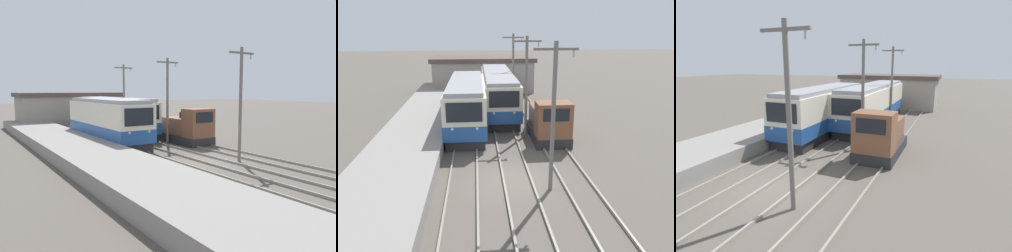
{
  "view_description": "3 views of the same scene",
  "coord_description": "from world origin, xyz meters",
  "views": [
    {
      "loc": [
        -13.3,
        -15.79,
        4.54
      ],
      "look_at": [
        0.62,
        5.41,
        1.71
      ],
      "focal_mm": 35.0,
      "sensor_mm": 36.0,
      "label": 1
    },
    {
      "loc": [
        -1.79,
        -15.52,
        7.7
      ],
      "look_at": [
        0.12,
        5.48,
        1.31
      ],
      "focal_mm": 35.0,
      "sensor_mm": 36.0,
      "label": 2
    },
    {
      "loc": [
        7.2,
        -9.05,
        5.67
      ],
      "look_at": [
        0.38,
        7.11,
        1.44
      ],
      "focal_mm": 28.0,
      "sensor_mm": 36.0,
      "label": 3
    }
  ],
  "objects": [
    {
      "name": "catenary_mast_mid",
      "position": [
        1.71,
        7.13,
        3.89
      ],
      "size": [
        2.0,
        0.2,
        7.13
      ],
      "color": "slate",
      "rests_on": "ground"
    },
    {
      "name": "platform_left",
      "position": [
        -6.25,
        0.0,
        0.43
      ],
      "size": [
        4.5,
        54.0,
        0.85
      ],
      "primitive_type": "cube",
      "color": "gray",
      "rests_on": "ground"
    },
    {
      "name": "track_center",
      "position": [
        0.2,
        0.0,
        0.07
      ],
      "size": [
        1.54,
        60.0,
        0.14
      ],
      "color": "gray",
      "rests_on": "ground"
    },
    {
      "name": "shunting_locomotive",
      "position": [
        3.2,
        6.32,
        1.21
      ],
      "size": [
        2.4,
        5.05,
        3.0
      ],
      "color": "#28282B",
      "rests_on": "ground"
    },
    {
      "name": "ground_plane",
      "position": [
        0.0,
        0.0,
        0.0
      ],
      "size": [
        200.0,
        200.0,
        0.0
      ],
      "primitive_type": "plane",
      "color": "#564F47"
    },
    {
      "name": "track_left",
      "position": [
        -2.6,
        0.0,
        0.07
      ],
      "size": [
        1.54,
        60.0,
        0.14
      ],
      "color": "gray",
      "rests_on": "ground"
    },
    {
      "name": "catenary_mast_near",
      "position": [
        1.71,
        -1.19,
        3.89
      ],
      "size": [
        2.0,
        0.2,
        7.13
      ],
      "color": "slate",
      "rests_on": "ground"
    },
    {
      "name": "station_building",
      "position": [
        -0.91,
        26.0,
        2.1
      ],
      "size": [
        12.6,
        6.3,
        4.16
      ],
      "color": "gray",
      "rests_on": "ground"
    },
    {
      "name": "commuter_train_left",
      "position": [
        -2.6,
        9.8,
        1.75
      ],
      "size": [
        2.84,
        11.47,
        3.78
      ],
      "color": "#28282B",
      "rests_on": "ground"
    },
    {
      "name": "track_right",
      "position": [
        3.2,
        0.0,
        0.07
      ],
      "size": [
        1.54,
        60.0,
        0.14
      ],
      "color": "gray",
      "rests_on": "ground"
    },
    {
      "name": "catenary_mast_far",
      "position": [
        1.71,
        15.46,
        3.89
      ],
      "size": [
        2.0,
        0.2,
        7.13
      ],
      "color": "slate",
      "rests_on": "ground"
    },
    {
      "name": "commuter_train_center",
      "position": [
        0.2,
        14.67,
        1.73
      ],
      "size": [
        2.84,
        13.75,
        3.74
      ],
      "color": "#28282B",
      "rests_on": "ground"
    }
  ]
}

